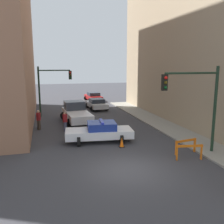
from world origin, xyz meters
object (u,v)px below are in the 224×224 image
at_px(police_car, 100,132).
at_px(barrier_corner, 186,144).
at_px(traffic_light_near, 199,97).
at_px(barrier_back, 189,150).
at_px(pedestrian_crossing, 65,121).
at_px(parked_car_mid, 93,97).
at_px(pedestrian_corner, 39,120).
at_px(traffic_cone, 122,142).
at_px(parked_car_near, 97,104).
at_px(white_truck, 76,113).
at_px(traffic_light_far, 50,84).

relative_size(police_car, barrier_corner, 3.08).
distance_m(traffic_light_near, barrier_back, 3.10).
distance_m(pedestrian_crossing, barrier_back, 10.26).
xyz_separation_m(parked_car_mid, pedestrian_corner, (-7.67, -15.19, 0.19)).
relative_size(parked_car_mid, traffic_cone, 6.72).
distance_m(traffic_light_near, parked_car_mid, 24.09).
bearing_deg(traffic_cone, parked_car_near, 84.69).
relative_size(pedestrian_corner, barrier_corner, 1.05).
bearing_deg(parked_car_near, pedestrian_corner, -132.60).
bearing_deg(barrier_back, parked_car_near, 95.54).
xyz_separation_m(white_truck, barrier_corner, (5.36, -10.33, -0.29)).
bearing_deg(traffic_cone, barrier_corner, -33.23).
height_order(traffic_light_near, traffic_cone, traffic_light_near).
distance_m(pedestrian_crossing, barrier_corner, 9.77).
xyz_separation_m(white_truck, pedestrian_crossing, (-1.32, -3.21, -0.04)).
xyz_separation_m(police_car, barrier_corner, (4.54, -3.84, -0.11)).
relative_size(parked_car_near, pedestrian_crossing, 2.65).
bearing_deg(traffic_light_near, pedestrian_corner, 136.74).
distance_m(police_car, pedestrian_crossing, 3.92).
distance_m(traffic_light_near, pedestrian_corner, 12.94).
relative_size(traffic_light_far, pedestrian_crossing, 3.13).
bearing_deg(barrier_back, barrier_corner, 69.30).
height_order(parked_car_near, barrier_back, parked_car_near).
relative_size(traffic_light_near, pedestrian_corner, 3.13).
height_order(white_truck, parked_car_near, white_truck).
relative_size(pedestrian_crossing, barrier_corner, 1.05).
relative_size(pedestrian_corner, barrier_back, 1.05).
bearing_deg(pedestrian_crossing, barrier_back, -30.17).
height_order(pedestrian_crossing, pedestrian_corner, same).
bearing_deg(white_truck, barrier_back, -69.89).
distance_m(parked_car_near, barrier_back, 17.65).
bearing_deg(barrier_corner, traffic_light_far, 118.90).
bearing_deg(white_truck, police_car, -86.61).
distance_m(parked_car_near, pedestrian_corner, 10.62).
xyz_separation_m(barrier_back, traffic_cone, (-3.04, 3.19, -0.30)).
relative_size(parked_car_near, traffic_cone, 6.71).
bearing_deg(parked_car_near, barrier_corner, -86.48).
relative_size(parked_car_near, barrier_back, 2.78).
bearing_deg(traffic_cone, traffic_light_near, -33.22).
height_order(parked_car_near, traffic_cone, parked_car_near).
xyz_separation_m(police_car, parked_car_near, (2.48, 12.78, -0.05)).
distance_m(barrier_back, barrier_corner, 1.02).
bearing_deg(white_truck, barrier_corner, -66.35).
relative_size(traffic_light_near, traffic_cone, 7.93).
bearing_deg(pedestrian_corner, barrier_corner, 31.95).
bearing_deg(traffic_light_near, barrier_back, -142.13).
distance_m(parked_car_mid, pedestrian_crossing, 17.36).
bearing_deg(traffic_cone, pedestrian_crossing, 123.80).
bearing_deg(police_car, traffic_light_near, -123.01).
xyz_separation_m(parked_car_mid, pedestrian_crossing, (-5.60, -16.43, 0.19)).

